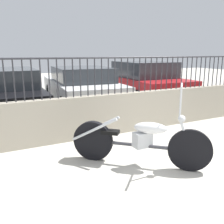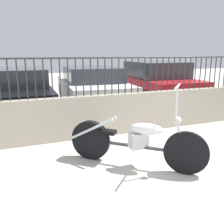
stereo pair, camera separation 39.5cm
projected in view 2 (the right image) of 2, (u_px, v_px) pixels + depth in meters
name	position (u px, v px, depth m)	size (l,w,h in m)	color
ground_plane	(211.00, 180.00, 3.53)	(40.00, 40.00, 0.00)	#B7B2A5
low_wall	(134.00, 112.00, 5.62)	(8.06, 0.18, 0.89)	#B2A893
fence_railing	(135.00, 70.00, 5.40)	(8.06, 0.04, 0.78)	#2D2D33
motorcycle_dark_grey	(129.00, 140.00, 3.92)	(1.70, 1.59, 1.32)	black
car_black	(15.00, 91.00, 7.25)	(2.05, 4.54, 1.33)	black
car_white	(91.00, 87.00, 8.16)	(2.17, 4.48, 1.31)	black
car_red	(153.00, 82.00, 9.10)	(2.03, 4.40, 1.44)	black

